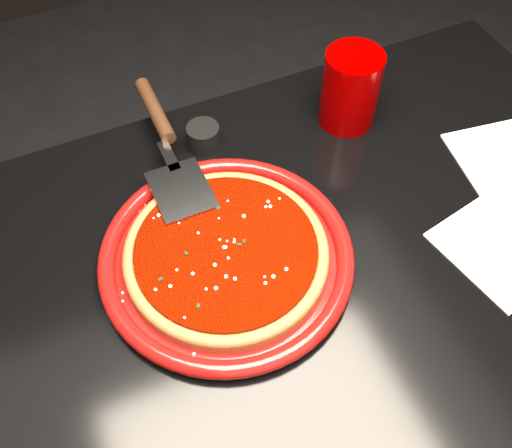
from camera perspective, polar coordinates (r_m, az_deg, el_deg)
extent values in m
cube|color=black|center=(1.52, 2.51, -19.99)|extent=(4.00, 4.00, 0.01)
cube|color=black|center=(1.15, 3.20, -14.87)|extent=(1.20, 0.80, 0.75)
cylinder|color=maroon|center=(0.82, -2.97, -3.22)|extent=(0.46, 0.46, 0.03)
cylinder|color=brown|center=(0.81, -2.99, -3.07)|extent=(0.37, 0.37, 0.01)
torus|color=brown|center=(0.81, -3.01, -2.79)|extent=(0.37, 0.37, 0.02)
cylinder|color=#670C00|center=(0.80, -3.02, -2.58)|extent=(0.33, 0.33, 0.01)
cylinder|color=#7C0000|center=(0.98, 9.41, 13.17)|extent=(0.13, 0.13, 0.13)
cube|color=white|center=(0.92, 23.42, -2.00)|extent=(0.19, 0.19, 0.00)
cube|color=white|center=(1.03, 23.63, 5.83)|extent=(0.17, 0.18, 0.00)
cylinder|color=black|center=(0.96, -5.28, 8.69)|extent=(0.07, 0.07, 0.04)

